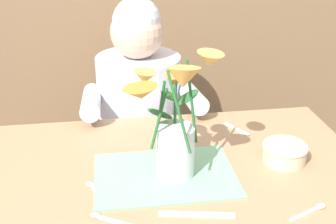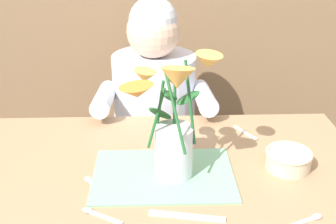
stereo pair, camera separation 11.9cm
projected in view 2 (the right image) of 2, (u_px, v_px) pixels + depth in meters
dining_table at (166, 205)px, 1.26m from camera, size 1.20×0.80×0.74m
seated_person at (155, 131)px, 1.86m from camera, size 0.45×0.47×1.14m
striped_placemat at (163, 175)px, 1.23m from camera, size 0.40×0.28×0.00m
flower_vase at (172, 125)px, 1.15m from camera, size 0.29×0.25×0.37m
ceramic_bowl at (288, 159)px, 1.25m from camera, size 0.14×0.14×0.06m
dinner_knife at (187, 216)px, 1.06m from camera, size 0.19×0.05×0.00m
spoon_0 at (96, 213)px, 1.07m from camera, size 0.11×0.07×0.01m
spoon_1 at (171, 138)px, 1.42m from camera, size 0.08×0.11×0.01m
spoon_2 at (93, 184)px, 1.19m from camera, size 0.08×0.10×0.01m
spoon_3 at (249, 135)px, 1.45m from camera, size 0.07×0.11×0.01m
spoon_4 at (309, 220)px, 1.05m from camera, size 0.12×0.06×0.01m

